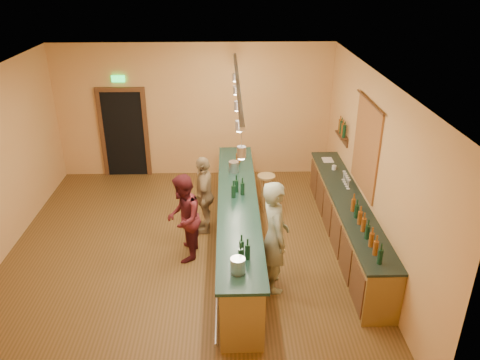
{
  "coord_description": "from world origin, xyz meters",
  "views": [
    {
      "loc": [
        0.78,
        -7.25,
        4.85
      ],
      "look_at": [
        0.99,
        0.2,
        1.34
      ],
      "focal_mm": 35.0,
      "sensor_mm": 36.0,
      "label": 1
    }
  ],
  "objects_px": {
    "customer_a": "(183,218)",
    "customer_b": "(204,194)",
    "bar_stool": "(266,182)",
    "back_counter": "(347,221)",
    "tasting_bar": "(238,222)",
    "bartender": "(275,237)"
  },
  "relations": [
    {
      "from": "customer_a",
      "to": "customer_b",
      "type": "distance_m",
      "value": 1.0
    },
    {
      "from": "bar_stool",
      "to": "customer_a",
      "type": "bearing_deg",
      "value": -131.55
    },
    {
      "from": "customer_a",
      "to": "bar_stool",
      "type": "bearing_deg",
      "value": 141.36
    },
    {
      "from": "back_counter",
      "to": "tasting_bar",
      "type": "relative_size",
      "value": 0.89
    },
    {
      "from": "customer_b",
      "to": "bar_stool",
      "type": "xyz_separation_m",
      "value": [
        1.26,
        0.85,
        -0.15
      ]
    },
    {
      "from": "customer_b",
      "to": "back_counter",
      "type": "bearing_deg",
      "value": 79.04
    },
    {
      "from": "bar_stool",
      "to": "back_counter",
      "type": "bearing_deg",
      "value": -45.89
    },
    {
      "from": "back_counter",
      "to": "bartender",
      "type": "height_order",
      "value": "bartender"
    },
    {
      "from": "customer_b",
      "to": "bar_stool",
      "type": "bearing_deg",
      "value": 125.21
    },
    {
      "from": "customer_a",
      "to": "customer_b",
      "type": "xyz_separation_m",
      "value": [
        0.32,
        0.94,
        -0.02
      ]
    },
    {
      "from": "back_counter",
      "to": "customer_b",
      "type": "xyz_separation_m",
      "value": [
        -2.65,
        0.58,
        0.29
      ]
    },
    {
      "from": "bartender",
      "to": "bar_stool",
      "type": "distance_m",
      "value": 2.67
    },
    {
      "from": "back_counter",
      "to": "bar_stool",
      "type": "relative_size",
      "value": 5.87
    },
    {
      "from": "back_counter",
      "to": "tasting_bar",
      "type": "height_order",
      "value": "tasting_bar"
    },
    {
      "from": "bartender",
      "to": "customer_b",
      "type": "bearing_deg",
      "value": 24.27
    },
    {
      "from": "tasting_bar",
      "to": "customer_a",
      "type": "distance_m",
      "value": 0.98
    },
    {
      "from": "back_counter",
      "to": "bar_stool",
      "type": "distance_m",
      "value": 1.99
    },
    {
      "from": "tasting_bar",
      "to": "bar_stool",
      "type": "bearing_deg",
      "value": 68.29
    },
    {
      "from": "bartender",
      "to": "customer_b",
      "type": "relative_size",
      "value": 1.21
    },
    {
      "from": "customer_b",
      "to": "bar_stool",
      "type": "height_order",
      "value": "customer_b"
    },
    {
      "from": "tasting_bar",
      "to": "bar_stool",
      "type": "height_order",
      "value": "tasting_bar"
    },
    {
      "from": "customer_a",
      "to": "bar_stool",
      "type": "height_order",
      "value": "customer_a"
    }
  ]
}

